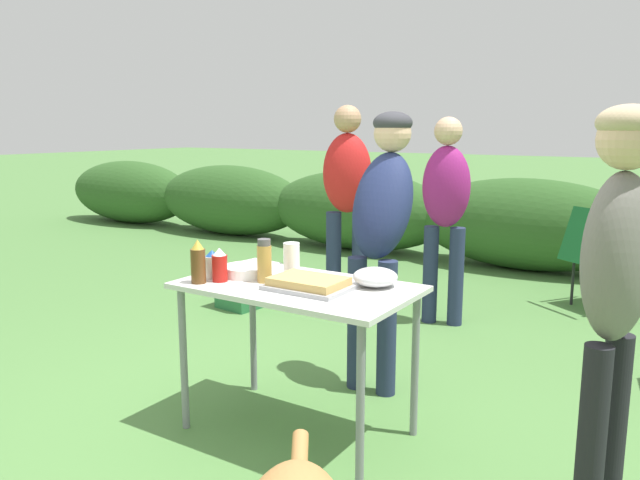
% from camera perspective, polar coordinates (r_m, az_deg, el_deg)
% --- Properties ---
extents(ground_plane, '(60.00, 60.00, 0.00)m').
position_cam_1_polar(ground_plane, '(3.20, -1.98, -17.02)').
color(ground_plane, '#4C7A3D').
extents(shrub_hedge, '(14.40, 0.90, 0.95)m').
position_cam_1_polar(shrub_hedge, '(6.79, 18.34, 1.39)').
color(shrub_hedge, '#2D5623').
rests_on(shrub_hedge, ground).
extents(folding_table, '(1.10, 0.64, 0.74)m').
position_cam_1_polar(folding_table, '(2.96, -2.06, -5.53)').
color(folding_table, silver).
rests_on(folding_table, ground).
extents(food_tray, '(0.37, 0.26, 0.06)m').
position_cam_1_polar(food_tray, '(2.84, -1.04, -4.02)').
color(food_tray, '#9E9EA3').
rests_on(food_tray, folding_table).
extents(plate_stack, '(0.25, 0.25, 0.05)m').
position_cam_1_polar(plate_stack, '(3.13, -6.65, -2.80)').
color(plate_stack, white).
rests_on(plate_stack, folding_table).
extents(mixing_bowl, '(0.21, 0.21, 0.09)m').
position_cam_1_polar(mixing_bowl, '(2.91, 5.07, -3.39)').
color(mixing_bowl, silver).
rests_on(mixing_bowl, folding_table).
extents(paper_cup_stack, '(0.08, 0.08, 0.17)m').
position_cam_1_polar(paper_cup_stack, '(3.07, -2.62, -1.82)').
color(paper_cup_stack, white).
rests_on(paper_cup_stack, folding_table).
extents(spice_jar, '(0.07, 0.07, 0.21)m').
position_cam_1_polar(spice_jar, '(2.97, -5.11, -1.94)').
color(spice_jar, '#B2893D').
rests_on(spice_jar, folding_table).
extents(mayo_bottle, '(0.08, 0.08, 0.14)m').
position_cam_1_polar(mayo_bottle, '(3.10, -9.82, -2.23)').
color(mayo_bottle, silver).
rests_on(mayo_bottle, folding_table).
extents(ketchup_bottle, '(0.07, 0.07, 0.16)m').
position_cam_1_polar(ketchup_bottle, '(3.02, -9.16, -2.31)').
color(ketchup_bottle, red).
rests_on(ketchup_bottle, folding_table).
extents(beer_bottle, '(0.07, 0.07, 0.21)m').
position_cam_1_polar(beer_bottle, '(3.00, -11.08, -2.03)').
color(beer_bottle, brown).
rests_on(beer_bottle, folding_table).
extents(standing_person_in_gray_fleece, '(0.35, 0.46, 1.55)m').
position_cam_1_polar(standing_person_in_gray_fleece, '(3.47, 5.69, 2.14)').
color(standing_person_in_gray_fleece, '#232D4C').
rests_on(standing_person_in_gray_fleece, ground).
extents(standing_person_with_beanie, '(0.30, 0.36, 1.55)m').
position_cam_1_polar(standing_person_with_beanie, '(2.38, 25.48, -2.68)').
color(standing_person_with_beanie, black).
rests_on(standing_person_with_beanie, ground).
extents(standing_person_in_olive_jacket, '(0.46, 0.40, 1.64)m').
position_cam_1_polar(standing_person_in_olive_jacket, '(5.02, 2.49, 4.71)').
color(standing_person_in_olive_jacket, '#232D4C').
rests_on(standing_person_in_olive_jacket, ground).
extents(standing_person_in_red_jacket, '(0.39, 0.32, 1.54)m').
position_cam_1_polar(standing_person_in_red_jacket, '(4.67, 11.42, 3.43)').
color(standing_person_in_red_jacket, '#232D4C').
rests_on(standing_person_in_red_jacket, ground).
extents(camp_chair_green_behind_table, '(0.71, 0.75, 0.83)m').
position_cam_1_polar(camp_chair_green_behind_table, '(5.48, 24.43, -1.13)').
color(camp_chair_green_behind_table, '#19602D').
rests_on(camp_chair_green_behind_table, ground).
extents(cooler_box, '(0.37, 0.51, 0.34)m').
position_cam_1_polar(cooler_box, '(5.24, -6.53, -4.10)').
color(cooler_box, '#286B3D').
rests_on(cooler_box, ground).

